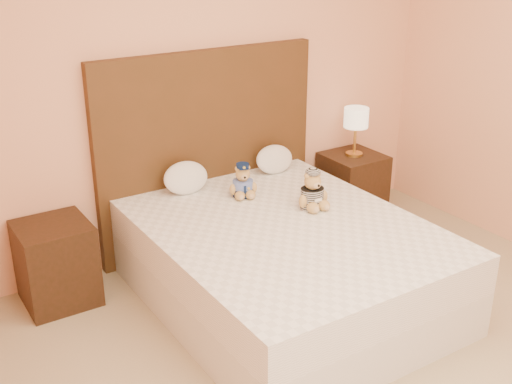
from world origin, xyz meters
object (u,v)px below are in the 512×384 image
at_px(nightstand_left, 56,263).
at_px(teddy_police, 243,180).
at_px(bed, 285,263).
at_px(pillow_left, 186,176).
at_px(teddy_prisoner, 312,190).
at_px(pillow_right, 274,158).
at_px(lamp, 356,120).
at_px(nightstand_right, 352,186).

distance_m(nightstand_left, teddy_police, 1.35).
distance_m(bed, pillow_left, 0.96).
distance_m(teddy_police, pillow_left, 0.41).
relative_size(bed, nightstand_left, 3.64).
distance_m(teddy_prisoner, pillow_right, 0.72).
height_order(nightstand_left, lamp, lamp).
bearing_deg(teddy_police, bed, -74.27).
bearing_deg(nightstand_left, teddy_police, -11.15).
relative_size(bed, teddy_police, 8.42).
distance_m(lamp, pillow_right, 0.80).
bearing_deg(nightstand_right, pillow_left, 178.88).
distance_m(nightstand_right, teddy_prisoner, 1.23).
xyz_separation_m(nightstand_left, nightstand_right, (2.50, 0.00, 0.00)).
xyz_separation_m(teddy_prisoner, pillow_right, (0.17, 0.70, -0.02)).
bearing_deg(nightstand_right, bed, -147.38).
xyz_separation_m(lamp, pillow_right, (-0.78, 0.03, -0.19)).
height_order(lamp, teddy_prisoner, lamp).
bearing_deg(bed, lamp, 32.62).
height_order(teddy_police, teddy_prisoner, teddy_prisoner).
bearing_deg(lamp, nightstand_right, 0.00).
bearing_deg(teddy_police, pillow_right, 49.29).
relative_size(teddy_prisoner, pillow_right, 0.82).
bearing_deg(pillow_left, teddy_prisoner, -50.21).
height_order(teddy_prisoner, pillow_left, teddy_prisoner).
distance_m(bed, lamp, 1.59).
bearing_deg(bed, teddy_prisoner, 23.13).
bearing_deg(bed, teddy_police, 88.02).
xyz_separation_m(bed, pillow_right, (0.47, 0.83, 0.39)).
xyz_separation_m(teddy_police, teddy_prisoner, (0.28, -0.42, 0.01)).
bearing_deg(nightstand_right, nightstand_left, 180.00).
bearing_deg(pillow_right, bed, -119.75).
xyz_separation_m(teddy_police, pillow_left, (-0.30, 0.28, -0.00)).
xyz_separation_m(teddy_prisoner, pillow_left, (-0.58, 0.70, -0.01)).
xyz_separation_m(nightstand_left, teddy_police, (1.27, -0.25, 0.39)).
bearing_deg(pillow_right, teddy_prisoner, -103.75).
xyz_separation_m(bed, lamp, (1.25, 0.80, 0.57)).
height_order(nightstand_right, pillow_right, pillow_right).
height_order(bed, pillow_right, pillow_right).
distance_m(bed, teddy_police, 0.68).
relative_size(nightstand_right, teddy_police, 2.31).
relative_size(lamp, teddy_police, 1.68).
bearing_deg(lamp, nightstand_left, 180.00).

